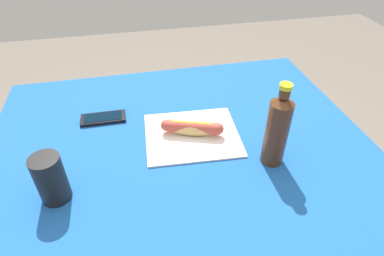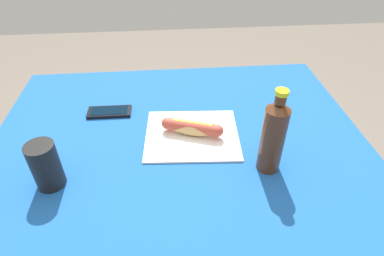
% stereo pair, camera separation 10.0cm
% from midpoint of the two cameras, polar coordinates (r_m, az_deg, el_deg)
% --- Properties ---
extents(dining_table, '(1.17, 0.95, 0.78)m').
position_cam_midpoint_polar(dining_table, '(1.09, -4.57, -7.80)').
color(dining_table, brown).
rests_on(dining_table, ground).
extents(paper_wrapper, '(0.31, 0.27, 0.01)m').
position_cam_midpoint_polar(paper_wrapper, '(1.02, -2.81, -1.31)').
color(paper_wrapper, silver).
rests_on(paper_wrapper, dining_table).
extents(hot_dog, '(0.19, 0.09, 0.05)m').
position_cam_midpoint_polar(hot_dog, '(1.00, -2.86, -0.05)').
color(hot_dog, tan).
rests_on(hot_dog, paper_wrapper).
extents(cell_phone, '(0.15, 0.07, 0.01)m').
position_cam_midpoint_polar(cell_phone, '(1.13, -17.95, 1.59)').
color(cell_phone, black).
rests_on(cell_phone, dining_table).
extents(soda_bottle, '(0.06, 0.06, 0.25)m').
position_cam_midpoint_polar(soda_bottle, '(0.88, 11.79, -0.38)').
color(soda_bottle, '#4C2814').
rests_on(soda_bottle, dining_table).
extents(drinking_cup, '(0.07, 0.07, 0.13)m').
position_cam_midpoint_polar(drinking_cup, '(0.88, -26.88, -8.20)').
color(drinking_cup, black).
rests_on(drinking_cup, dining_table).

